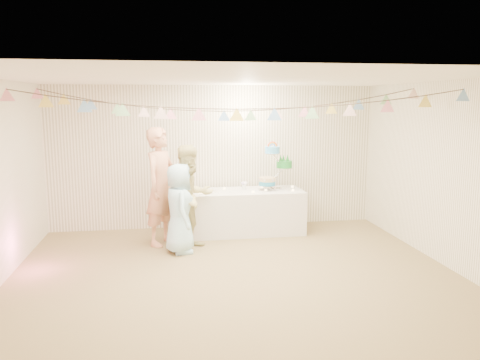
{
  "coord_description": "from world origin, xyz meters",
  "views": [
    {
      "loc": [
        -0.88,
        -6.02,
        2.31
      ],
      "look_at": [
        0.2,
        0.8,
        1.15
      ],
      "focal_mm": 35.0,
      "sensor_mm": 36.0,
      "label": 1
    }
  ],
  "objects": [
    {
      "name": "person_adult_b",
      "position": [
        -0.52,
        1.2,
        0.83
      ],
      "size": [
        1.01,
        0.95,
        1.65
      ],
      "primitive_type": "imported",
      "rotation": [
        0.0,
        0.0,
        0.53
      ],
      "color": "#CBBF7D",
      "rests_on": "floor"
    },
    {
      "name": "cake_stand",
      "position": [
        1.03,
        2.01,
        1.15
      ],
      "size": [
        0.71,
        0.42,
        0.79
      ],
      "primitive_type": null,
      "color": "silver",
      "rests_on": "table"
    },
    {
      "name": "tealight_1",
      "position": [
        0.13,
        2.14,
        0.78
      ],
      "size": [
        0.04,
        0.04,
        0.03
      ],
      "primitive_type": "cylinder",
      "color": "#FFD88C",
      "rests_on": "table"
    },
    {
      "name": "cake_bottom",
      "position": [
        0.88,
        1.95,
        0.84
      ],
      "size": [
        0.31,
        0.31,
        0.15
      ],
      "primitive_type": null,
      "color": "teal",
      "rests_on": "cake_stand"
    },
    {
      "name": "cake_top_tier",
      "position": [
        0.97,
        1.98,
        1.38
      ],
      "size": [
        0.25,
        0.25,
        0.19
      ],
      "primitive_type": null,
      "color": "#4BADEE",
      "rests_on": "cake_stand"
    },
    {
      "name": "tealight_4",
      "position": [
        1.3,
        1.78,
        0.78
      ],
      "size": [
        0.04,
        0.04,
        0.03
      ],
      "primitive_type": "cylinder",
      "color": "#FFD88C",
      "rests_on": "table"
    },
    {
      "name": "tealight_6",
      "position": [
        0.83,
        1.87,
        0.78
      ],
      "size": [
        0.04,
        0.04,
        0.03
      ],
      "primitive_type": "cylinder",
      "color": "#FFD88C",
      "rests_on": "table"
    },
    {
      "name": "person_adult_a",
      "position": [
        -0.97,
        1.52,
        0.96
      ],
      "size": [
        0.76,
        0.83,
        1.91
      ],
      "primitive_type": "imported",
      "rotation": [
        0.0,
        0.0,
        1.01
      ],
      "color": "tan",
      "rests_on": "floor"
    },
    {
      "name": "bunting_back",
      "position": [
        0.0,
        1.1,
        2.35
      ],
      "size": [
        5.6,
        1.1,
        0.4
      ],
      "primitive_type": null,
      "color": "pink",
      "rests_on": "ceiling"
    },
    {
      "name": "tealight_2",
      "position": [
        0.58,
        1.74,
        0.78
      ],
      "size": [
        0.04,
        0.04,
        0.03
      ],
      "primitive_type": "cylinder",
      "color": "#FFD88C",
      "rests_on": "table"
    },
    {
      "name": "front_wall",
      "position": [
        0.0,
        -2.5,
        1.3
      ],
      "size": [
        6.0,
        6.0,
        0.0
      ],
      "primitive_type": "plane",
      "color": "white",
      "rests_on": "ground"
    },
    {
      "name": "tealight_5",
      "position": [
        1.38,
        2.11,
        0.78
      ],
      "size": [
        0.04,
        0.04,
        0.03
      ],
      "primitive_type": "cylinder",
      "color": "#FFD88C",
      "rests_on": "table"
    },
    {
      "name": "platter",
      "position": [
        -0.16,
        1.91,
        0.76
      ],
      "size": [
        0.31,
        0.31,
        0.02
      ],
      "primitive_type": "cylinder",
      "color": "white",
      "rests_on": "table"
    },
    {
      "name": "ceiling",
      "position": [
        0.0,
        0.0,
        2.6
      ],
      "size": [
        6.0,
        6.0,
        0.0
      ],
      "primitive_type": "plane",
      "color": "white",
      "rests_on": "ground"
    },
    {
      "name": "tealight_0",
      "position": [
        -0.32,
        1.81,
        0.78
      ],
      "size": [
        0.04,
        0.04,
        0.03
      ],
      "primitive_type": "cylinder",
      "color": "#FFD88C",
      "rests_on": "table"
    },
    {
      "name": "cake_middle",
      "position": [
        1.21,
        2.1,
        1.11
      ],
      "size": [
        0.27,
        0.27,
        0.22
      ],
      "primitive_type": null,
      "color": "#1C842F",
      "rests_on": "cake_stand"
    },
    {
      "name": "person_child",
      "position": [
        -0.7,
        1.02,
        0.69
      ],
      "size": [
        0.52,
        0.73,
        1.39
      ],
      "primitive_type": "imported",
      "rotation": [
        0.0,
        0.0,
        1.69
      ],
      "color": "#B4E9FF",
      "rests_on": "floor"
    },
    {
      "name": "tealight_3",
      "position": [
        0.83,
        2.18,
        0.78
      ],
      "size": [
        0.04,
        0.04,
        0.03
      ],
      "primitive_type": "cylinder",
      "color": "#FFD88C",
      "rests_on": "table"
    },
    {
      "name": "table",
      "position": [
        0.48,
        1.96,
        0.38
      ],
      "size": [
        2.03,
        0.81,
        0.76
      ],
      "primitive_type": "cube",
      "color": "silver",
      "rests_on": "floor"
    },
    {
      "name": "back_wall",
      "position": [
        0.0,
        2.5,
        1.3
      ],
      "size": [
        6.0,
        6.0,
        0.0
      ],
      "primitive_type": "plane",
      "color": "white",
      "rests_on": "ground"
    },
    {
      "name": "posy",
      "position": [
        0.47,
        2.01,
        0.83
      ],
      "size": [
        0.13,
        0.13,
        0.15
      ],
      "primitive_type": null,
      "color": "white",
      "rests_on": "table"
    },
    {
      "name": "right_wall",
      "position": [
        3.0,
        0.0,
        1.3
      ],
      "size": [
        5.0,
        5.0,
        0.0
      ],
      "primitive_type": "plane",
      "color": "white",
      "rests_on": "ground"
    },
    {
      "name": "bunting_front",
      "position": [
        0.0,
        -0.2,
        2.32
      ],
      "size": [
        5.6,
        0.9,
        0.36
      ],
      "primitive_type": null,
      "color": "#72A5E5",
      "rests_on": "ceiling"
    },
    {
      "name": "floor",
      "position": [
        0.0,
        0.0,
        0.0
      ],
      "size": [
        6.0,
        6.0,
        0.0
      ],
      "primitive_type": "plane",
      "color": "olive",
      "rests_on": "ground"
    }
  ]
}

